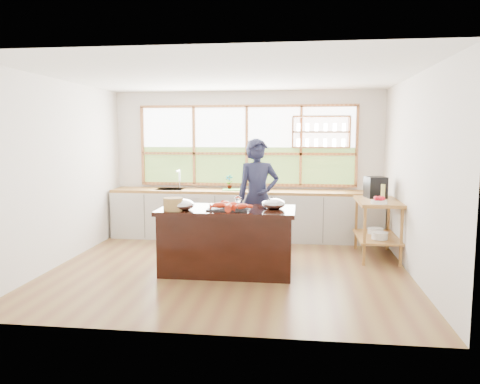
% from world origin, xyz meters
% --- Properties ---
extents(ground_plane, '(5.00, 5.00, 0.00)m').
position_xyz_m(ground_plane, '(0.00, 0.00, 0.00)').
color(ground_plane, brown).
extents(room_shell, '(5.02, 4.52, 2.71)m').
position_xyz_m(room_shell, '(0.02, 0.51, 1.75)').
color(room_shell, silver).
rests_on(room_shell, ground_plane).
extents(back_counter, '(4.90, 0.63, 0.90)m').
position_xyz_m(back_counter, '(-0.02, 1.94, 0.45)').
color(back_counter, beige).
rests_on(back_counter, ground_plane).
extents(right_shelf_unit, '(0.62, 1.10, 0.90)m').
position_xyz_m(right_shelf_unit, '(2.19, 0.89, 0.60)').
color(right_shelf_unit, '#A66B36').
rests_on(right_shelf_unit, ground_plane).
extents(island, '(1.85, 0.90, 0.90)m').
position_xyz_m(island, '(0.00, -0.20, 0.45)').
color(island, black).
rests_on(island, ground_plane).
extents(cook, '(0.78, 0.63, 1.84)m').
position_xyz_m(cook, '(0.34, 0.74, 0.92)').
color(cook, '#1B1E37').
rests_on(cook, ground_plane).
extents(potted_plant, '(0.17, 0.13, 0.28)m').
position_xyz_m(potted_plant, '(-0.30, 2.00, 1.04)').
color(potted_plant, slate).
rests_on(potted_plant, back_counter).
extents(cutting_board, '(0.43, 0.34, 0.01)m').
position_xyz_m(cutting_board, '(-0.21, 1.94, 0.91)').
color(cutting_board, '#5BB744').
rests_on(cutting_board, back_counter).
extents(espresso_machine, '(0.35, 0.37, 0.34)m').
position_xyz_m(espresso_machine, '(2.19, 1.19, 1.07)').
color(espresso_machine, black).
rests_on(espresso_machine, right_shelf_unit).
extents(wine_bottle, '(0.08, 0.08, 0.26)m').
position_xyz_m(wine_bottle, '(2.24, 0.80, 1.03)').
color(wine_bottle, '#BFC161').
rests_on(wine_bottle, right_shelf_unit).
extents(fruit_bowl, '(0.24, 0.24, 0.11)m').
position_xyz_m(fruit_bowl, '(2.14, 0.52, 0.94)').
color(fruit_bowl, white).
rests_on(fruit_bowl, right_shelf_unit).
extents(slate_board, '(0.56, 0.42, 0.02)m').
position_xyz_m(slate_board, '(0.04, -0.30, 0.91)').
color(slate_board, black).
rests_on(slate_board, island).
extents(lobster_pile, '(0.52, 0.48, 0.08)m').
position_xyz_m(lobster_pile, '(0.06, -0.33, 0.96)').
color(lobster_pile, '#E35121').
rests_on(lobster_pile, slate_board).
extents(mixing_bowl_left, '(0.33, 0.33, 0.16)m').
position_xyz_m(mixing_bowl_left, '(-0.58, -0.40, 0.97)').
color(mixing_bowl_left, '#B9BBC1').
rests_on(mixing_bowl_left, island).
extents(mixing_bowl_right, '(0.32, 0.32, 0.15)m').
position_xyz_m(mixing_bowl_right, '(0.63, -0.14, 0.97)').
color(mixing_bowl_right, '#B9BBC1').
rests_on(mixing_bowl_right, island).
extents(wine_glass, '(0.08, 0.08, 0.22)m').
position_xyz_m(wine_glass, '(0.19, -0.53, 1.06)').
color(wine_glass, silver).
rests_on(wine_glass, island).
extents(wicker_basket, '(0.26, 0.26, 0.17)m').
position_xyz_m(wicker_basket, '(-0.69, -0.45, 0.98)').
color(wicker_basket, '#A37342').
rests_on(wicker_basket, island).
extents(parchment_roll, '(0.14, 0.31, 0.08)m').
position_xyz_m(parchment_roll, '(-0.72, 0.02, 0.94)').
color(parchment_roll, silver).
rests_on(parchment_roll, island).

